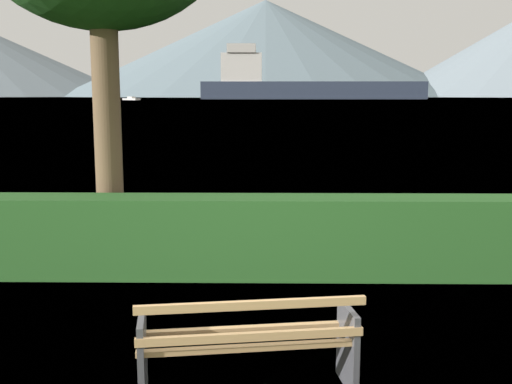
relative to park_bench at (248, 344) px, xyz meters
The scene contains 6 objects.
water_surface 308.30m from the park_bench, 90.00° to the left, with size 620.00×620.00×0.00m, color #6B8EA3.
park_bench is the anchor object (origin of this frame).
hedge_row 3.26m from the park_bench, 90.16° to the left, with size 10.20×0.65×1.06m, color #285B23.
cargo_ship_large 283.29m from the park_bench, 87.18° to the left, with size 102.27×14.96×24.67m.
fishing_boat_near 241.72m from the park_bench, 102.44° to the left, with size 7.60×6.45×1.37m.
distant_hills 583.74m from the park_bench, 94.94° to the left, with size 885.34×400.05×89.78m.
Camera 1 is at (0.14, -4.66, 2.38)m, focal length 43.14 mm.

